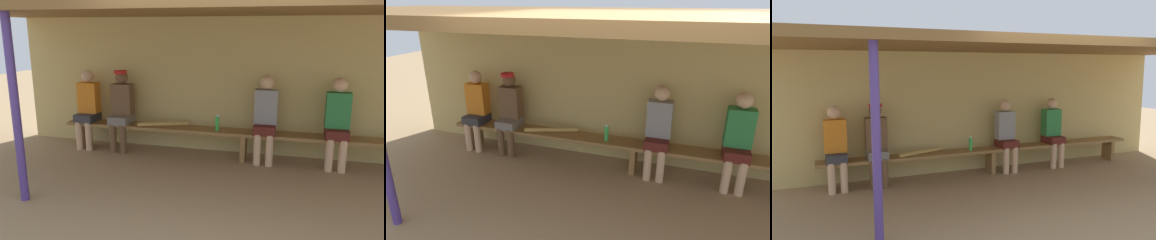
% 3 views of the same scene
% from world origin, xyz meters
% --- Properties ---
extents(ground_plane, '(24.00, 24.00, 0.00)m').
position_xyz_m(ground_plane, '(0.00, 0.00, 0.00)').
color(ground_plane, '#9E7F59').
extents(back_wall, '(8.00, 0.20, 2.20)m').
position_xyz_m(back_wall, '(0.00, 2.00, 1.10)').
color(back_wall, tan).
rests_on(back_wall, ground).
extents(dugout_roof, '(8.00, 2.80, 0.12)m').
position_xyz_m(dugout_roof, '(0.00, 0.70, 2.26)').
color(dugout_roof, brown).
rests_on(dugout_roof, back_wall).
extents(support_post, '(0.10, 0.10, 2.20)m').
position_xyz_m(support_post, '(-2.37, -0.55, 1.10)').
color(support_post, '#4C388C').
rests_on(support_post, ground).
extents(bench, '(6.00, 0.36, 0.46)m').
position_xyz_m(bench, '(0.00, 1.55, 0.39)').
color(bench, olive).
rests_on(bench, ground).
extents(player_middle, '(0.34, 0.42, 1.34)m').
position_xyz_m(player_middle, '(0.32, 1.55, 0.73)').
color(player_middle, '#591E19').
rests_on(player_middle, ground).
extents(player_with_sunglasses, '(0.34, 0.42, 1.34)m').
position_xyz_m(player_with_sunglasses, '(-2.05, 1.55, 0.75)').
color(player_with_sunglasses, slate).
rests_on(player_with_sunglasses, ground).
extents(player_in_red, '(0.34, 0.42, 1.34)m').
position_xyz_m(player_in_red, '(1.35, 1.55, 0.73)').
color(player_in_red, '#591E19').
rests_on(player_in_red, ground).
extents(player_shirtless_tan, '(0.34, 0.42, 1.34)m').
position_xyz_m(player_shirtless_tan, '(-2.68, 1.55, 0.73)').
color(player_shirtless_tan, '#333338').
rests_on(player_shirtless_tan, ground).
extents(water_bottle_clear, '(0.06, 0.06, 0.25)m').
position_xyz_m(water_bottle_clear, '(-0.41, 1.51, 0.58)').
color(water_bottle_clear, green).
rests_on(water_bottle_clear, bench).
extents(baseball_bat, '(0.82, 0.35, 0.07)m').
position_xyz_m(baseball_bat, '(-1.32, 1.55, 0.49)').
color(baseball_bat, tan).
rests_on(baseball_bat, bench).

